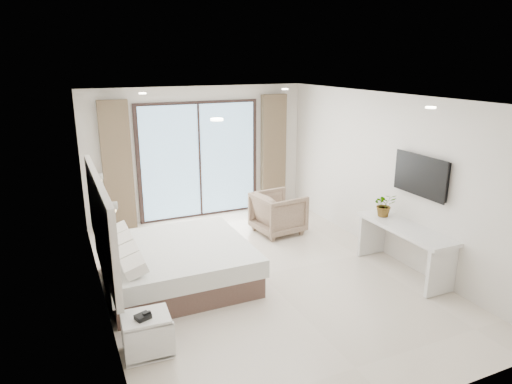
% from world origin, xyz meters
% --- Properties ---
extents(ground, '(6.20, 6.20, 0.00)m').
position_xyz_m(ground, '(0.00, 0.00, 0.00)').
color(ground, beige).
rests_on(ground, ground).
extents(room_shell, '(4.62, 6.22, 2.72)m').
position_xyz_m(room_shell, '(-0.20, 0.77, 1.58)').
color(room_shell, silver).
rests_on(room_shell, ground).
extents(bed, '(2.09, 1.99, 0.72)m').
position_xyz_m(bed, '(-1.27, 0.30, 0.31)').
color(bed, brown).
rests_on(bed, ground).
extents(nightstand, '(0.54, 0.46, 0.47)m').
position_xyz_m(nightstand, '(-2.00, -1.23, 0.24)').
color(nightstand, silver).
rests_on(nightstand, ground).
extents(phone, '(0.19, 0.17, 0.05)m').
position_xyz_m(phone, '(-2.03, -1.29, 0.51)').
color(phone, black).
rests_on(phone, nightstand).
extents(console_desk, '(0.53, 1.71, 0.77)m').
position_xyz_m(console_desk, '(2.04, -0.81, 0.57)').
color(console_desk, silver).
rests_on(console_desk, ground).
extents(plant, '(0.46, 0.49, 0.30)m').
position_xyz_m(plant, '(2.04, -0.30, 0.92)').
color(plant, '#33662D').
rests_on(plant, console_desk).
extents(armchair, '(0.88, 0.93, 0.86)m').
position_xyz_m(armchair, '(1.05, 1.52, 0.43)').
color(armchair, '#8F765D').
rests_on(armchair, ground).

